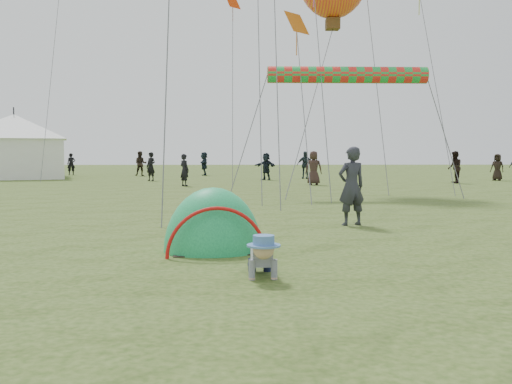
{
  "coord_description": "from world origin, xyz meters",
  "views": [
    {
      "loc": [
        -0.99,
        -8.33,
        1.71
      ],
      "look_at": [
        -0.65,
        1.87,
        1.0
      ],
      "focal_mm": 40.0,
      "sensor_mm": 36.0,
      "label": 1
    }
  ],
  "objects_px": {
    "standing_adult": "(351,186)",
    "crawling_toddler": "(262,255)",
    "event_marquee": "(15,144)",
    "popup_tent": "(213,251)"
  },
  "relations": [
    {
      "from": "standing_adult",
      "to": "popup_tent",
      "type": "bearing_deg",
      "value": 29.39
    },
    {
      "from": "popup_tent",
      "to": "standing_adult",
      "type": "distance_m",
      "value": 4.66
    },
    {
      "from": "crawling_toddler",
      "to": "standing_adult",
      "type": "distance_m",
      "value": 6.0
    },
    {
      "from": "popup_tent",
      "to": "standing_adult",
      "type": "height_order",
      "value": "standing_adult"
    },
    {
      "from": "crawling_toddler",
      "to": "standing_adult",
      "type": "xyz_separation_m",
      "value": [
        2.33,
        5.49,
        0.61
      ]
    },
    {
      "from": "standing_adult",
      "to": "crawling_toddler",
      "type": "bearing_deg",
      "value": 48.99
    },
    {
      "from": "popup_tent",
      "to": "event_marquee",
      "type": "height_order",
      "value": "event_marquee"
    },
    {
      "from": "event_marquee",
      "to": "crawling_toddler",
      "type": "bearing_deg",
      "value": -80.6
    },
    {
      "from": "standing_adult",
      "to": "event_marquee",
      "type": "distance_m",
      "value": 30.55
    },
    {
      "from": "crawling_toddler",
      "to": "popup_tent",
      "type": "height_order",
      "value": "popup_tent"
    }
  ]
}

